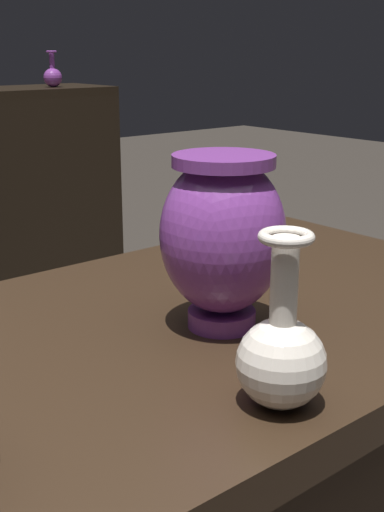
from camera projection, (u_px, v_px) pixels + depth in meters
The scene contains 3 objects.
vase_centerpiece at pixel (223, 235), 0.90m from camera, with size 0.17×0.17×0.23m.
vase_tall_behind at pixel (281, 353), 0.71m from camera, with size 0.10×0.10×0.19m.
shelf_vase_far_right at pixel (53, 76), 3.07m from camera, with size 0.08×0.08×0.16m.
Camera 1 is at (-0.53, -0.69, 1.16)m, focal length 48.32 mm.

